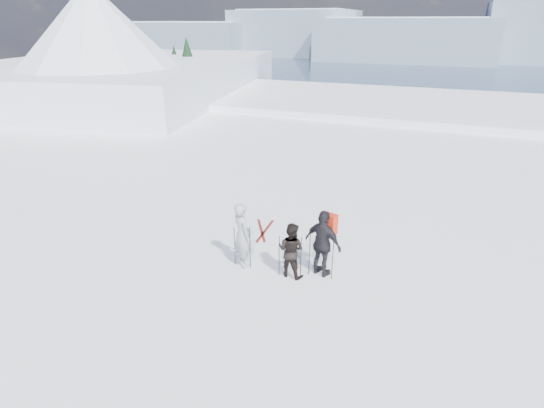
{
  "coord_description": "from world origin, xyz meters",
  "views": [
    {
      "loc": [
        2.19,
        -7.29,
        6.63
      ],
      "look_at": [
        -1.89,
        3.0,
        1.81
      ],
      "focal_mm": 28.0,
      "sensor_mm": 36.0,
      "label": 1
    }
  ],
  "objects_px": {
    "skier_grey": "(242,235)",
    "skier_pack": "(323,244)",
    "skier_dark": "(291,250)",
    "skis_loose": "(263,231)"
  },
  "relations": [
    {
      "from": "skier_grey",
      "to": "skier_pack",
      "type": "bearing_deg",
      "value": -132.8
    },
    {
      "from": "skier_dark",
      "to": "skis_loose",
      "type": "relative_size",
      "value": 0.95
    },
    {
      "from": "skier_pack",
      "to": "skis_loose",
      "type": "height_order",
      "value": "skier_pack"
    },
    {
      "from": "skier_pack",
      "to": "skis_loose",
      "type": "xyz_separation_m",
      "value": [
        -2.57,
        1.87,
        -0.97
      ]
    },
    {
      "from": "skier_dark",
      "to": "skier_pack",
      "type": "bearing_deg",
      "value": -148.16
    },
    {
      "from": "skis_loose",
      "to": "skier_grey",
      "type": "bearing_deg",
      "value": -82.75
    },
    {
      "from": "skier_dark",
      "to": "skier_pack",
      "type": "xyz_separation_m",
      "value": [
        0.81,
        0.35,
        0.17
      ]
    },
    {
      "from": "skier_dark",
      "to": "skis_loose",
      "type": "height_order",
      "value": "skier_dark"
    },
    {
      "from": "skis_loose",
      "to": "skier_pack",
      "type": "bearing_deg",
      "value": -35.97
    },
    {
      "from": "skier_dark",
      "to": "skier_pack",
      "type": "height_order",
      "value": "skier_pack"
    }
  ]
}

